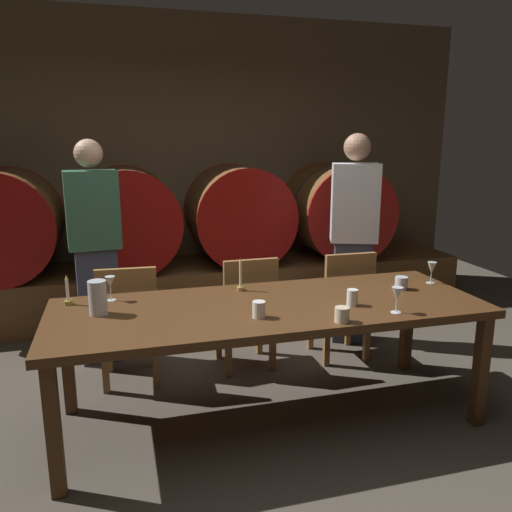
{
  "coord_description": "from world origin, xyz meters",
  "views": [
    {
      "loc": [
        -0.64,
        -2.62,
        1.72
      ],
      "look_at": [
        0.28,
        0.72,
        0.92
      ],
      "focal_mm": 35.78,
      "sensor_mm": 36.0,
      "label": 1
    }
  ],
  "objects_px": {
    "chair_right": "(343,300)",
    "wine_glass_right": "(432,269)",
    "pitcher": "(98,298)",
    "wine_glass_left": "(110,283)",
    "cup_center_right": "(352,297)",
    "wine_barrel_center_left": "(126,219)",
    "chair_center": "(247,307)",
    "wine_barrel_center_right": "(238,215)",
    "cup_far_left": "(259,309)",
    "dining_table": "(270,314)",
    "wine_barrel_far_left": "(4,224)",
    "candle_right": "(241,282)",
    "guest_left": "(95,251)",
    "candle_left": "(68,297)",
    "guest_right": "(353,237)",
    "wine_glass_center": "(397,294)",
    "cup_far_right": "(401,283)",
    "wine_barrel_far_right": "(336,211)",
    "cup_center_left": "(342,315)",
    "chair_left": "(129,319)"
  },
  "relations": [
    {
      "from": "chair_center",
      "to": "wine_glass_right",
      "type": "bearing_deg",
      "value": 152.13
    },
    {
      "from": "wine_barrel_center_right",
      "to": "pitcher",
      "type": "distance_m",
      "value": 2.49
    },
    {
      "from": "wine_glass_right",
      "to": "cup_far_left",
      "type": "height_order",
      "value": "wine_glass_right"
    },
    {
      "from": "wine_barrel_center_right",
      "to": "cup_center_left",
      "type": "relative_size",
      "value": 11.77
    },
    {
      "from": "wine_glass_right",
      "to": "cup_center_right",
      "type": "height_order",
      "value": "wine_glass_right"
    },
    {
      "from": "wine_barrel_far_left",
      "to": "wine_barrel_center_right",
      "type": "height_order",
      "value": "same"
    },
    {
      "from": "cup_center_right",
      "to": "wine_barrel_center_left",
      "type": "bearing_deg",
      "value": 117.61
    },
    {
      "from": "chair_left",
      "to": "wine_glass_left",
      "type": "relative_size",
      "value": 5.75
    },
    {
      "from": "wine_glass_right",
      "to": "cup_far_right",
      "type": "height_order",
      "value": "wine_glass_right"
    },
    {
      "from": "chair_center",
      "to": "wine_glass_center",
      "type": "bearing_deg",
      "value": 118.37
    },
    {
      "from": "wine_barrel_far_right",
      "to": "pitcher",
      "type": "xyz_separation_m",
      "value": [
        -2.38,
        -2.11,
        -0.12
      ]
    },
    {
      "from": "pitcher",
      "to": "wine_glass_left",
      "type": "relative_size",
      "value": 1.28
    },
    {
      "from": "cup_far_right",
      "to": "pitcher",
      "type": "bearing_deg",
      "value": 179.5
    },
    {
      "from": "wine_barrel_center_right",
      "to": "cup_far_right",
      "type": "distance_m",
      "value": 2.22
    },
    {
      "from": "guest_right",
      "to": "pitcher",
      "type": "xyz_separation_m",
      "value": [
        -2.03,
        -0.96,
        -0.06
      ]
    },
    {
      "from": "chair_right",
      "to": "wine_glass_right",
      "type": "height_order",
      "value": "wine_glass_right"
    },
    {
      "from": "chair_left",
      "to": "candle_left",
      "type": "relative_size",
      "value": 4.75
    },
    {
      "from": "wine_glass_left",
      "to": "chair_left",
      "type": "bearing_deg",
      "value": 74.91
    },
    {
      "from": "chair_right",
      "to": "wine_glass_center",
      "type": "xyz_separation_m",
      "value": [
        -0.17,
        -1.04,
        0.37
      ]
    },
    {
      "from": "wine_barrel_far_left",
      "to": "wine_glass_left",
      "type": "relative_size",
      "value": 6.38
    },
    {
      "from": "wine_barrel_far_left",
      "to": "cup_center_left",
      "type": "relative_size",
      "value": 11.77
    },
    {
      "from": "cup_far_left",
      "to": "cup_center_right",
      "type": "distance_m",
      "value": 0.59
    },
    {
      "from": "guest_right",
      "to": "wine_glass_left",
      "type": "height_order",
      "value": "guest_right"
    },
    {
      "from": "cup_far_left",
      "to": "cup_far_right",
      "type": "xyz_separation_m",
      "value": [
        1.05,
        0.27,
        -0.0
      ]
    },
    {
      "from": "chair_right",
      "to": "candle_right",
      "type": "xyz_separation_m",
      "value": [
        -0.92,
        -0.38,
        0.32
      ]
    },
    {
      "from": "pitcher",
      "to": "wine_barrel_center_right",
      "type": "bearing_deg",
      "value": 58.2
    },
    {
      "from": "chair_left",
      "to": "wine_glass_left",
      "type": "height_order",
      "value": "wine_glass_left"
    },
    {
      "from": "wine_barrel_far_right",
      "to": "cup_far_left",
      "type": "bearing_deg",
      "value": -122.42
    },
    {
      "from": "dining_table",
      "to": "pitcher",
      "type": "height_order",
      "value": "pitcher"
    },
    {
      "from": "wine_barrel_center_left",
      "to": "chair_left",
      "type": "bearing_deg",
      "value": -91.9
    },
    {
      "from": "candle_right",
      "to": "wine_glass_center",
      "type": "distance_m",
      "value": 1.0
    },
    {
      "from": "dining_table",
      "to": "guest_right",
      "type": "height_order",
      "value": "guest_right"
    },
    {
      "from": "guest_right",
      "to": "wine_glass_right",
      "type": "bearing_deg",
      "value": 119.82
    },
    {
      "from": "candle_right",
      "to": "wine_glass_right",
      "type": "bearing_deg",
      "value": -7.68
    },
    {
      "from": "guest_left",
      "to": "wine_glass_center",
      "type": "xyz_separation_m",
      "value": [
        1.67,
        -1.53,
        -0.02
      ]
    },
    {
      "from": "cup_center_right",
      "to": "cup_far_right",
      "type": "bearing_deg",
      "value": 25.35
    },
    {
      "from": "cup_center_right",
      "to": "guest_left",
      "type": "bearing_deg",
      "value": 138.03
    },
    {
      "from": "cup_center_right",
      "to": "cup_far_right",
      "type": "xyz_separation_m",
      "value": [
        0.46,
        0.22,
        -0.01
      ]
    },
    {
      "from": "guest_left",
      "to": "cup_far_right",
      "type": "distance_m",
      "value": 2.25
    },
    {
      "from": "dining_table",
      "to": "guest_left",
      "type": "distance_m",
      "value": 1.58
    },
    {
      "from": "chair_left",
      "to": "candle_right",
      "type": "distance_m",
      "value": 0.87
    },
    {
      "from": "wine_barrel_center_right",
      "to": "cup_center_right",
      "type": "height_order",
      "value": "wine_barrel_center_right"
    },
    {
      "from": "dining_table",
      "to": "cup_center_right",
      "type": "relative_size",
      "value": 26.38
    },
    {
      "from": "pitcher",
      "to": "wine_glass_right",
      "type": "xyz_separation_m",
      "value": [
        2.18,
        0.06,
        0.0
      ]
    },
    {
      "from": "candle_left",
      "to": "guest_left",
      "type": "bearing_deg",
      "value": 81.12
    },
    {
      "from": "wine_barrel_center_right",
      "to": "guest_right",
      "type": "height_order",
      "value": "guest_right"
    },
    {
      "from": "wine_barrel_far_right",
      "to": "cup_center_left",
      "type": "bearing_deg",
      "value": -113.28
    },
    {
      "from": "wine_barrel_center_left",
      "to": "wine_barrel_far_left",
      "type": "bearing_deg",
      "value": 180.0
    },
    {
      "from": "cup_far_left",
      "to": "cup_center_right",
      "type": "height_order",
      "value": "cup_center_right"
    },
    {
      "from": "wine_barrel_far_right",
      "to": "cup_center_left",
      "type": "xyz_separation_m",
      "value": [
        -1.11,
        -2.59,
        -0.17
      ]
    }
  ]
}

